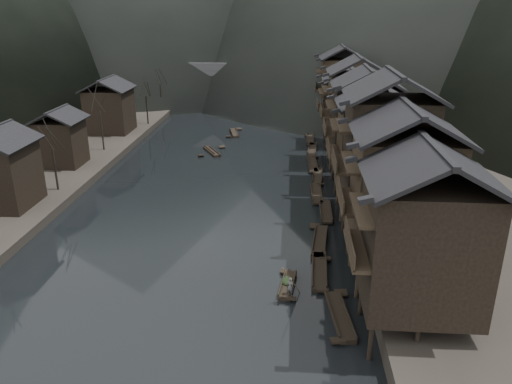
{
  "coord_description": "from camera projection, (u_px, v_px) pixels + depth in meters",
  "views": [
    {
      "loc": [
        9.08,
        -36.09,
        20.72
      ],
      "look_at": [
        5.52,
        11.68,
        2.5
      ],
      "focal_mm": 35.0,
      "sensor_mm": 36.0,
      "label": 1
    }
  ],
  "objects": [
    {
      "name": "stone_bridge",
      "position": [
        251.0,
        80.0,
        106.93
      ],
      "size": [
        40.0,
        6.0,
        9.0
      ],
      "color": "#4C4C4F",
      "rests_on": "ground"
    },
    {
      "name": "water",
      "position": [
        180.0,
        268.0,
        41.64
      ],
      "size": [
        300.0,
        300.0,
        0.0
      ],
      "primitive_type": "plane",
      "color": "black",
      "rests_on": "ground"
    },
    {
      "name": "left_bank",
      "position": [
        21.0,
        135.0,
        81.14
      ],
      "size": [
        40.0,
        200.0,
        1.2
      ],
      "primitive_type": "cube",
      "color": "#2D2823",
      "rests_on": "ground"
    },
    {
      "name": "moored_sampans",
      "position": [
        314.0,
        167.0,
        66.48
      ],
      "size": [
        2.76,
        73.89,
        0.47
      ],
      "color": "black",
      "rests_on": "water"
    },
    {
      "name": "stilt_houses",
      "position": [
        367.0,
        118.0,
        54.85
      ],
      "size": [
        9.0,
        67.6,
        15.72
      ],
      "color": "black",
      "rests_on": "ground"
    },
    {
      "name": "bare_trees",
      "position": [
        89.0,
        121.0,
        63.98
      ],
      "size": [
        3.91,
        73.22,
        7.82
      ],
      "color": "black",
      "rests_on": "left_bank"
    },
    {
      "name": "right_bank",
      "position": [
        462.0,
        141.0,
        76.17
      ],
      "size": [
        40.0,
        200.0,
        1.8
      ],
      "primitive_type": "cube",
      "color": "#2D2823",
      "rests_on": "ground"
    },
    {
      "name": "boatman",
      "position": [
        290.0,
        284.0,
        36.97
      ],
      "size": [
        0.66,
        0.55,
        1.53
      ],
      "primitive_type": "imported",
      "rotation": [
        0.0,
        0.0,
        2.74
      ],
      "color": "#5E5E60",
      "rests_on": "hero_sampan"
    },
    {
      "name": "cargo_heap",
      "position": [
        287.0,
        277.0,
        38.78
      ],
      "size": [
        0.98,
        1.28,
        0.59
      ],
      "primitive_type": "ellipsoid",
      "color": "black",
      "rests_on": "hero_sampan"
    },
    {
      "name": "midriver_boats",
      "position": [
        224.0,
        141.0,
        79.0
      ],
      "size": [
        4.84,
        17.23,
        0.45
      ],
      "color": "black",
      "rests_on": "water"
    },
    {
      "name": "bamboo_pole",
      "position": [
        294.0,
        252.0,
        36.02
      ],
      "size": [
        1.64,
        2.37,
        3.76
      ],
      "primitive_type": "cylinder",
      "rotation": [
        0.64,
        0.0,
        -0.6
      ],
      "color": "#8C7A51",
      "rests_on": "boatman"
    },
    {
      "name": "hero_sampan",
      "position": [
        288.0,
        284.0,
        38.78
      ],
      "size": [
        1.44,
        4.5,
        0.43
      ],
      "color": "black",
      "rests_on": "water"
    },
    {
      "name": "left_houses",
      "position": [
        45.0,
        137.0,
        59.8
      ],
      "size": [
        8.1,
        53.2,
        8.73
      ],
      "color": "black",
      "rests_on": "left_bank"
    }
  ]
}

